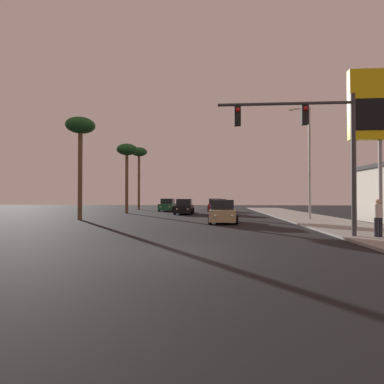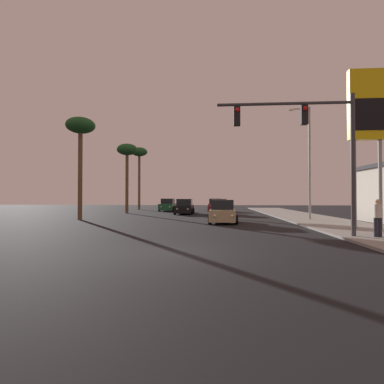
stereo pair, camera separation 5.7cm
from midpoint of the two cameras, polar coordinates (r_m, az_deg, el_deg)
name	(u,v)px [view 1 (the left image)]	position (r m, az deg, el deg)	size (l,w,h in m)	color
ground_plane	(175,253)	(10.36, -3.32, -11.44)	(120.00, 120.00, 0.00)	black
sidewalk_right	(340,225)	(21.79, 26.22, -5.67)	(5.00, 60.00, 0.12)	gray
car_tan	(222,212)	(22.12, 5.75, -3.87)	(2.04, 4.34, 1.68)	tan
car_blue	(219,207)	(32.78, 5.07, -2.93)	(2.04, 4.32, 1.68)	navy
car_black	(184,207)	(33.19, -1.52, -2.91)	(2.04, 4.32, 1.68)	black
car_green	(168,205)	(40.59, -4.70, -2.55)	(2.04, 4.34, 1.68)	#195933
car_red	(215,205)	(40.38, 4.40, -2.56)	(2.04, 4.33, 1.68)	maroon
traffic_light_mast	(314,137)	(15.07, 22.18, 9.75)	(6.27, 0.36, 6.50)	#38383D
street_lamp	(308,157)	(25.80, 21.14, 6.30)	(1.74, 0.24, 9.00)	#99999E
gas_station_sign	(367,114)	(20.12, 30.28, 12.77)	(2.00, 0.42, 9.00)	#99999E
pedestrian_on_sidewalk	(378,216)	(15.61, 31.85, -3.94)	(0.34, 0.32, 1.67)	#23232D
palm_tree_near	(80,131)	(27.08, -20.55, 10.85)	(2.40, 2.40, 8.53)	brown
palm_tree_far	(139,156)	(45.90, -10.10, 6.86)	(2.40, 2.40, 9.35)	brown
palm_tree_mid	(127,153)	(35.91, -12.35, 7.27)	(2.40, 2.40, 8.10)	brown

